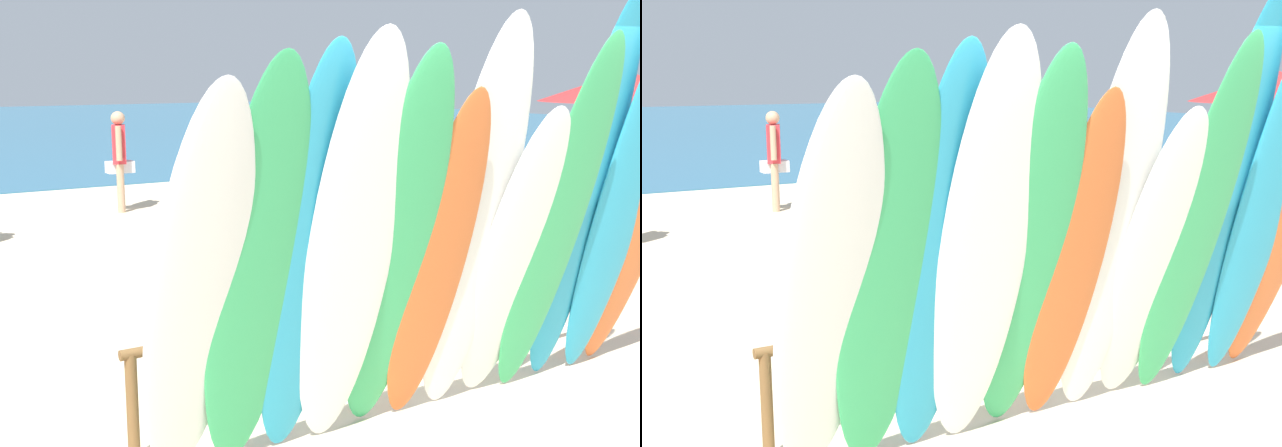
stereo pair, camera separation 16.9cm
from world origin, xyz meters
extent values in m
cylinder|color=brown|center=(-1.91, 0.00, 0.33)|extent=(0.07, 0.07, 0.65)
cylinder|color=brown|center=(1.91, 0.00, 0.33)|extent=(0.07, 0.07, 0.65)
cylinder|color=brown|center=(0.00, 0.00, 0.65)|extent=(3.93, 0.06, 0.06)
ellipsoid|color=white|center=(-1.74, -0.58, 1.11)|extent=(0.61, 0.83, 2.22)
ellipsoid|color=#38B266|center=(-1.40, -0.58, 1.17)|extent=(0.61, 0.74, 2.34)
ellipsoid|color=#289EC6|center=(-1.08, -0.56, 1.20)|extent=(0.55, 0.72, 2.41)
ellipsoid|color=white|center=(-0.83, -0.63, 1.23)|extent=(0.61, 0.80, 2.46)
ellipsoid|color=#38B266|center=(-0.50, -0.61, 1.19)|extent=(0.59, 0.91, 2.38)
ellipsoid|color=orange|center=(-0.18, -0.58, 1.08)|extent=(0.49, 0.75, 2.15)
ellipsoid|color=white|center=(0.11, -0.60, 1.29)|extent=(0.62, 0.82, 2.57)
ellipsoid|color=white|center=(0.48, -0.58, 1.02)|extent=(0.60, 0.82, 2.04)
ellipsoid|color=#38B266|center=(0.76, -0.68, 1.24)|extent=(0.51, 0.87, 2.48)
ellipsoid|color=#289EC6|center=(1.11, -0.59, 1.36)|extent=(0.52, 0.81, 2.73)
ellipsoid|color=#289EC6|center=(1.44, -0.68, 1.39)|extent=(0.54, 0.92, 2.78)
cylinder|color=brown|center=(3.07, 7.02, 0.42)|extent=(0.13, 0.13, 0.84)
cylinder|color=brown|center=(3.03, 6.68, 0.42)|extent=(0.13, 0.13, 0.84)
cube|color=black|center=(3.05, 6.85, 0.77)|extent=(0.45, 0.28, 0.20)
cube|color=black|center=(3.05, 6.85, 1.17)|extent=(0.28, 0.46, 0.66)
sphere|color=brown|center=(3.05, 6.85, 1.62)|extent=(0.24, 0.24, 0.24)
cylinder|color=brown|center=(3.08, 7.13, 1.21)|extent=(0.10, 0.10, 0.59)
cylinder|color=brown|center=(3.02, 6.58, 1.21)|extent=(0.10, 0.10, 0.59)
cylinder|color=tan|center=(0.82, 8.32, 0.39)|extent=(0.12, 0.12, 0.78)
cylinder|color=tan|center=(0.92, 8.63, 0.39)|extent=(0.12, 0.12, 0.78)
cube|color=silver|center=(0.87, 8.47, 0.72)|extent=(0.42, 0.26, 0.19)
cube|color=#DB333D|center=(0.87, 8.47, 1.08)|extent=(0.33, 0.45, 0.61)
sphere|color=tan|center=(0.87, 8.47, 1.50)|extent=(0.22, 0.22, 0.22)
cylinder|color=tan|center=(0.79, 8.23, 1.12)|extent=(0.09, 0.09, 0.54)
cylinder|color=tan|center=(0.95, 8.72, 1.12)|extent=(0.09, 0.09, 0.54)
cylinder|color=#B7B7BC|center=(2.62, 1.63, 0.14)|extent=(0.02, 0.02, 0.28)
cylinder|color=#B7B7BC|center=(3.03, 1.72, 0.14)|extent=(0.02, 0.02, 0.28)
cylinder|color=#B7B7BC|center=(2.53, 1.99, 0.14)|extent=(0.02, 0.02, 0.28)
cylinder|color=#B7B7BC|center=(2.94, 2.09, 0.14)|extent=(0.02, 0.02, 0.28)
cube|color=red|center=(2.78, 1.86, 0.30)|extent=(0.59, 0.55, 0.03)
cube|color=red|center=(2.71, 2.16, 0.57)|extent=(0.53, 0.32, 0.53)
cylinder|color=silver|center=(4.19, 1.48, 1.08)|extent=(0.04, 0.04, 2.15)
cone|color=red|center=(4.19, 1.48, 2.07)|extent=(1.86, 1.86, 0.33)
camera|label=1|loc=(-3.32, -4.27, 2.22)|focal=45.59mm
camera|label=2|loc=(-3.17, -4.36, 2.22)|focal=45.59mm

